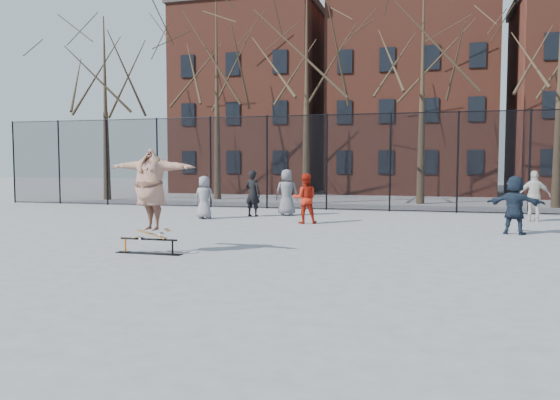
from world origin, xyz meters
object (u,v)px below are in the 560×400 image
(skater, at_px, (151,194))
(bystander_grey, at_px, (204,197))
(bystander_black, at_px, (253,193))
(bystander_navy, at_px, (515,205))
(skateboard, at_px, (151,236))
(bystander_red, at_px, (305,199))
(skate_rail, at_px, (149,248))
(bystander_white, at_px, (534,196))
(bystander_extra, at_px, (287,192))

(skater, height_order, bystander_grey, skater)
(bystander_black, height_order, bystander_navy, bystander_black)
(skateboard, height_order, bystander_red, bystander_red)
(bystander_grey, height_order, bystander_red, bystander_red)
(skate_rail, distance_m, skater, 1.19)
(skateboard, xyz_separation_m, bystander_grey, (-1.80, 7.14, 0.37))
(skate_rail, xyz_separation_m, bystander_white, (9.36, 9.30, 0.73))
(skater, relative_size, bystander_navy, 1.33)
(skater, xyz_separation_m, bystander_black, (-0.42, 8.41, -0.47))
(skater, distance_m, bystander_white, 13.16)
(bystander_black, distance_m, bystander_extra, 1.30)
(bystander_white, bearing_deg, bystander_red, 20.11)
(skateboard, height_order, bystander_navy, bystander_navy)
(bystander_extra, bearing_deg, bystander_red, 107.15)
(bystander_grey, bearing_deg, skate_rail, 104.21)
(skateboard, distance_m, bystander_white, 13.16)
(skateboard, bearing_deg, bystander_navy, 34.36)
(skater, height_order, bystander_extra, skater)
(skater, xyz_separation_m, bystander_extra, (0.72, 9.04, -0.45))
(bystander_navy, bearing_deg, skate_rail, 49.79)
(bystander_red, xyz_separation_m, bystander_white, (7.34, 2.63, 0.04))
(bystander_white, relative_size, bystander_navy, 1.05)
(bystander_white, bearing_deg, skater, 45.43)
(skater, distance_m, bystander_black, 8.43)
(bystander_black, relative_size, bystander_navy, 1.04)
(bystander_red, bearing_deg, bystander_extra, -77.48)
(bystander_grey, distance_m, bystander_navy, 10.07)
(skate_rail, distance_m, bystander_extra, 9.11)
(skater, height_order, bystander_white, skater)
(bystander_black, height_order, bystander_white, bystander_white)
(bystander_white, height_order, bystander_navy, bystander_white)
(skate_rail, relative_size, skateboard, 2.04)
(bystander_grey, relative_size, bystander_black, 0.89)
(bystander_grey, height_order, bystander_navy, bystander_navy)
(bystander_red, bearing_deg, bystander_navy, 155.05)
(bystander_black, height_order, bystander_red, bystander_black)
(skate_rail, xyz_separation_m, bystander_grey, (-1.73, 7.14, 0.63))
(bystander_navy, bearing_deg, bystander_extra, -9.36)
(skate_rail, bearing_deg, bystander_red, 73.18)
(bystander_navy, relative_size, bystander_extra, 0.94)
(bystander_red, distance_m, bystander_white, 7.80)
(skater, distance_m, bystander_grey, 7.38)
(bystander_red, relative_size, bystander_navy, 1.00)
(bystander_red, distance_m, bystander_navy, 6.30)
(skate_rail, bearing_deg, bystander_extra, 85.04)
(bystander_black, bearing_deg, skater, 107.73)
(skater, bearing_deg, bystander_grey, 111.73)
(bystander_white, xyz_separation_m, bystander_extra, (-8.58, -0.26, 0.01))
(skateboard, distance_m, bystander_black, 8.43)
(bystander_extra, bearing_deg, skater, 75.19)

